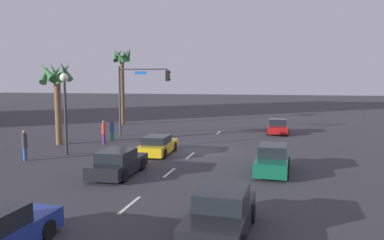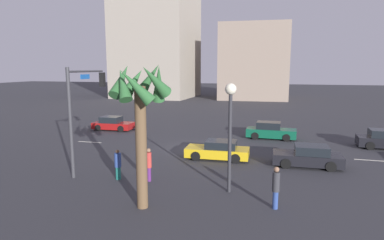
% 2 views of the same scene
% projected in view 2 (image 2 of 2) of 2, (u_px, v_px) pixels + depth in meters
% --- Properties ---
extents(ground_plane, '(220.00, 220.00, 0.00)m').
position_uv_depth(ground_plane, '(197.00, 149.00, 25.40)').
color(ground_plane, '#333338').
extents(lane_stripe_1, '(2.17, 0.14, 0.01)m').
position_uv_depth(lane_stripe_1, '(372.00, 160.00, 22.28)').
color(lane_stripe_1, silver).
rests_on(lane_stripe_1, ground_plane).
extents(lane_stripe_2, '(2.06, 0.14, 0.01)m').
position_uv_depth(lane_stripe_2, '(288.00, 155.00, 23.66)').
color(lane_stripe_2, silver).
rests_on(lane_stripe_2, ground_plane).
extents(lane_stripe_3, '(2.11, 0.14, 0.01)m').
position_uv_depth(lane_stripe_3, '(224.00, 151.00, 24.87)').
color(lane_stripe_3, silver).
rests_on(lane_stripe_3, ground_plane).
extents(lane_stripe_4, '(2.20, 0.14, 0.01)m').
position_uv_depth(lane_stripe_4, '(90.00, 142.00, 27.80)').
color(lane_stripe_4, silver).
rests_on(lane_stripe_4, ground_plane).
extents(car_0, '(4.36, 1.98, 1.29)m').
position_uv_depth(car_0, '(218.00, 150.00, 22.60)').
color(car_0, gold).
rests_on(car_0, ground_plane).
extents(car_1, '(4.33, 1.92, 1.49)m').
position_uv_depth(car_1, '(271.00, 131.00, 29.12)').
color(car_1, '#0F5138').
rests_on(car_1, ground_plane).
extents(car_2, '(4.03, 1.99, 1.37)m').
position_uv_depth(car_2, '(113.00, 124.00, 33.20)').
color(car_2, maroon).
rests_on(car_2, ground_plane).
extents(car_5, '(4.27, 1.99, 1.37)m').
position_uv_depth(car_5, '(308.00, 157.00, 20.89)').
color(car_5, black).
rests_on(car_5, ground_plane).
extents(traffic_signal, '(0.73, 4.76, 6.26)m').
position_uv_depth(traffic_signal, '(83.00, 101.00, 19.63)').
color(traffic_signal, '#38383D').
rests_on(traffic_signal, ground_plane).
extents(streetlamp, '(0.56, 0.56, 5.48)m').
position_uv_depth(streetlamp, '(230.00, 116.00, 16.01)').
color(streetlamp, '#2D2D33').
rests_on(streetlamp, ground_plane).
extents(pedestrian_0, '(0.53, 0.53, 1.71)m').
position_uv_depth(pedestrian_0, '(118.00, 164.00, 18.38)').
color(pedestrian_0, '#1E7266').
rests_on(pedestrian_0, ground_plane).
extents(pedestrian_1, '(0.41, 0.41, 1.93)m').
position_uv_depth(pedestrian_1, '(276.00, 186.00, 14.47)').
color(pedestrian_1, '#2D478C').
rests_on(pedestrian_1, ground_plane).
extents(pedestrian_2, '(0.40, 0.40, 1.86)m').
position_uv_depth(pedestrian_2, '(149.00, 164.00, 18.05)').
color(pedestrian_2, '#59266B').
rests_on(pedestrian_2, ground_plane).
extents(palm_tree_1, '(2.55, 2.48, 6.52)m').
position_uv_depth(palm_tree_1, '(140.00, 101.00, 14.01)').
color(palm_tree_1, brown).
rests_on(palm_tree_1, ground_plane).
extents(building_0, '(14.08, 14.99, 14.81)m').
position_uv_depth(building_0, '(254.00, 62.00, 67.73)').
color(building_0, gray).
rests_on(building_0, ground_plane).
extents(building_2, '(16.15, 15.40, 34.38)m').
position_uv_depth(building_2, '(156.00, 16.00, 69.30)').
color(building_2, '#9E9384').
rests_on(building_2, ground_plane).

